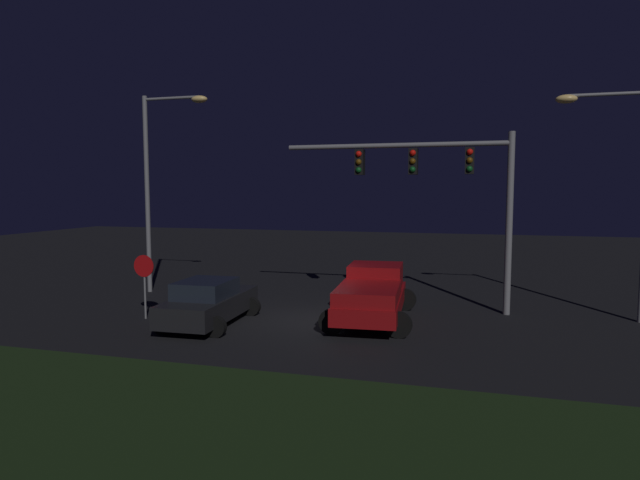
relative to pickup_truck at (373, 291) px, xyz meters
name	(u,v)px	position (x,y,z in m)	size (l,w,h in m)	color
ground_plane	(312,320)	(-1.98, -0.58, -1.00)	(80.00, 80.00, 0.00)	black
grass_median	(158,441)	(-1.98, -10.08, -0.95)	(25.04, 7.68, 0.10)	black
pickup_truck	(373,291)	(0.00, 0.00, 0.00)	(3.13, 5.53, 1.80)	maroon
car_sedan	(208,302)	(-5.14, -2.06, -0.26)	(2.58, 4.46, 1.51)	black
traffic_signal_gantry	(440,178)	(2.04, 2.14, 3.90)	(8.32, 0.56, 6.50)	slate
street_lamp_left	(159,169)	(-9.77, 2.57, 4.34)	(3.04, 0.44, 8.46)	slate
street_lamp_right	(626,175)	(8.13, 2.14, 3.97)	(3.04, 0.44, 7.77)	slate
stop_sign	(144,274)	(-7.62, -1.95, 0.56)	(0.76, 0.08, 2.23)	slate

